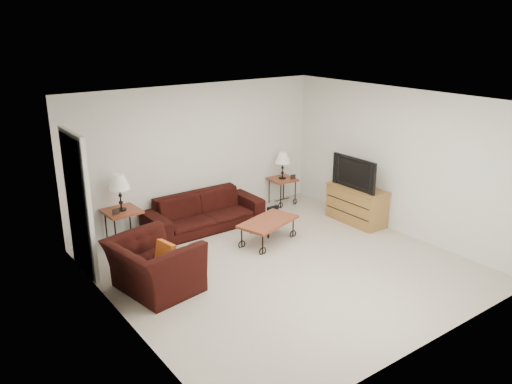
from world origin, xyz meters
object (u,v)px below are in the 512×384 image
side_table_right (282,191)px  backpack (269,206)px  sofa (204,212)px  television (358,172)px  armchair (154,266)px  side_table_left (123,227)px  coffee_table (268,231)px  lamp_right (283,165)px  tv_stand (356,205)px  lamp_left (120,193)px

side_table_right → backpack: 0.83m
sofa → television: bearing=-30.1°
television → armchair: bearing=-88.0°
sofa → backpack: (1.23, -0.28, -0.08)m
side_table_left → coffee_table: (1.99, -1.35, -0.11)m
sofa → lamp_right: size_ratio=3.94×
lamp_right → tv_stand: (0.48, -1.57, -0.47)m
side_table_left → sofa: bearing=-7.1°
armchair → lamp_left: bearing=-18.0°
lamp_right → backpack: lamp_right is taller
side_table_right → armchair: armchair is taller
lamp_right → backpack: 1.01m
lamp_left → coffee_table: (1.99, -1.35, -0.71)m
armchair → television: size_ratio=1.14×
armchair → tv_stand: armchair is taller
side_table_left → lamp_left: size_ratio=1.00×
tv_stand → side_table_right: bearing=107.1°
armchair → side_table_right: bearing=-74.4°
sofa → coffee_table: 1.29m
side_table_right → coffee_table: bearing=-135.9°
lamp_right → armchair: size_ratio=0.47×
tv_stand → television: 0.62m
backpack → television: bearing=-42.0°
lamp_left → lamp_right: (3.37, 0.00, -0.10)m
sofa → lamp_left: 1.57m
side_table_left → coffee_table: 2.40m
side_table_left → backpack: size_ratio=1.32×
side_table_right → backpack: side_table_right is taller
side_table_right → backpack: size_ratio=1.17×
coffee_table → backpack: backpack is taller
television → backpack: 1.76m
side_table_right → side_table_left: bearing=180.0°
lamp_right → sofa: bearing=-174.7°
coffee_table → television: bearing=-6.8°
armchair → sofa: bearing=-57.5°
lamp_left → backpack: lamp_left is taller
side_table_left → side_table_right: 3.37m
tv_stand → side_table_left: bearing=157.9°
tv_stand → backpack: bearing=136.7°
armchair → side_table_left: bearing=-18.0°
sofa → lamp_right: 2.00m
lamp_left → armchair: (-0.25, -1.71, -0.54)m
lamp_left → coffee_table: 2.50m
coffee_table → armchair: size_ratio=0.91×
lamp_left → lamp_right: size_ratio=1.12×
tv_stand → television: size_ratio=1.12×
side_table_right → television: (0.46, -1.57, 0.69)m
side_table_left → side_table_right: size_ratio=1.12×
lamp_right → coffee_table: lamp_right is taller
side_table_right → armchair: size_ratio=0.47×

